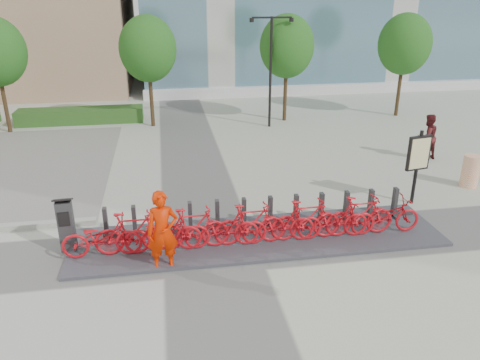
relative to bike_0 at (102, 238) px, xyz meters
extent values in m
plane|color=#B3B79D|center=(2.60, 0.05, -0.58)|extent=(120.00, 120.00, 0.00)
cube|color=#20401C|center=(-2.40, 13.25, -0.23)|extent=(6.00, 1.20, 0.70)
cylinder|color=#463119|center=(-5.40, 12.05, 0.92)|extent=(0.18, 0.18, 3.00)
cylinder|color=#463119|center=(1.10, 12.05, 0.92)|extent=(0.18, 0.18, 3.00)
ellipsoid|color=#316C24|center=(1.10, 12.05, 3.02)|extent=(2.60, 2.60, 2.99)
cylinder|color=#463119|center=(7.60, 12.05, 0.92)|extent=(0.18, 0.18, 3.00)
ellipsoid|color=#316C24|center=(7.60, 12.05, 3.02)|extent=(2.60, 2.60, 2.99)
cylinder|color=#463119|center=(13.60, 12.05, 0.92)|extent=(0.18, 0.18, 3.00)
ellipsoid|color=#316C24|center=(13.60, 12.05, 3.02)|extent=(2.60, 2.60, 2.99)
cylinder|color=black|center=(6.60, 11.05, 1.92)|extent=(0.12, 0.12, 5.00)
cube|color=black|center=(6.15, 11.05, 4.37)|extent=(0.90, 0.08, 0.08)
cube|color=black|center=(7.05, 11.05, 4.37)|extent=(0.90, 0.08, 0.08)
cylinder|color=black|center=(5.70, 11.05, 4.27)|extent=(0.20, 0.20, 0.18)
cylinder|color=black|center=(7.50, 11.05, 4.27)|extent=(0.20, 0.20, 0.18)
cube|color=#414149|center=(3.90, 0.35, -0.54)|extent=(9.60, 2.40, 0.08)
imported|color=red|center=(0.00, 0.00, 0.00)|extent=(1.89, 0.66, 0.99)
imported|color=red|center=(0.72, 0.00, 0.05)|extent=(1.83, 0.52, 1.10)
imported|color=red|center=(1.44, 0.00, 0.00)|extent=(1.89, 0.66, 0.99)
imported|color=red|center=(2.16, 0.00, 0.05)|extent=(1.83, 0.52, 1.10)
imported|color=red|center=(2.88, 0.00, 0.00)|extent=(1.89, 0.66, 0.99)
imported|color=red|center=(3.60, 0.00, 0.05)|extent=(1.83, 0.52, 1.10)
imported|color=red|center=(4.32, 0.00, 0.00)|extent=(1.89, 0.66, 0.99)
imported|color=red|center=(5.04, 0.00, 0.05)|extent=(1.83, 0.52, 1.10)
imported|color=red|center=(5.76, 0.00, 0.00)|extent=(1.89, 0.66, 0.99)
imported|color=red|center=(6.48, 0.00, 0.05)|extent=(1.83, 0.52, 1.10)
imported|color=red|center=(7.20, 0.00, 0.00)|extent=(1.89, 0.66, 0.99)
cube|color=#333335|center=(-0.87, 0.46, 0.16)|extent=(0.38, 0.33, 1.30)
cube|color=black|center=(-0.87, 0.46, 0.85)|extent=(0.46, 0.39, 0.17)
cube|color=black|center=(-0.87, 0.29, 0.41)|extent=(0.26, 0.03, 0.36)
imported|color=red|center=(1.45, -0.70, 0.40)|extent=(0.74, 0.52, 1.95)
imported|color=#57191B|center=(11.49, 5.50, 0.30)|extent=(0.97, 0.82, 1.75)
cylinder|color=orange|center=(11.49, 2.71, -0.04)|extent=(0.61, 0.61, 1.07)
cylinder|color=black|center=(8.96, 1.76, 0.57)|extent=(0.10, 0.10, 2.29)
cube|color=black|center=(8.96, 1.76, 1.04)|extent=(0.76, 0.24, 1.04)
cube|color=beige|center=(8.96, 1.70, 1.04)|extent=(0.64, 0.14, 0.92)
camera|label=1|loc=(1.65, -10.21, 5.45)|focal=35.00mm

